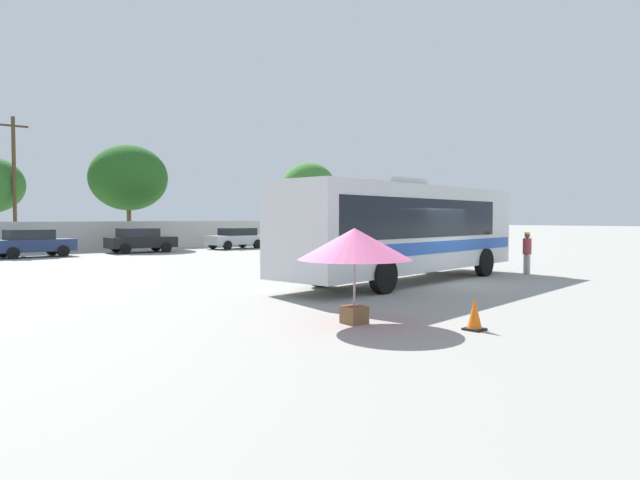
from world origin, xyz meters
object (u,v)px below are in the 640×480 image
at_px(vendor_umbrella_near_gate_pink, 354,245).
at_px(roadside_tree_midright, 128,178).
at_px(attendant_by_bus_door, 527,250).
at_px(roadside_tree_right, 308,185).
at_px(coach_bus_silver_blue, 404,227).
at_px(parked_car_rightmost_silver, 236,238).
at_px(utility_pole_near, 14,181).
at_px(traffic_cone_on_apron, 475,314).
at_px(parked_car_second_dark_blue, 32,243).
at_px(parked_car_third_black, 140,240).

relative_size(vendor_umbrella_near_gate_pink, roadside_tree_midright, 0.31).
relative_size(attendant_by_bus_door, roadside_tree_right, 0.21).
relative_size(coach_bus_silver_blue, vendor_umbrella_near_gate_pink, 4.83).
xyz_separation_m(vendor_umbrella_near_gate_pink, parked_car_rightmost_silver, (14.23, 25.33, -0.84)).
bearing_deg(utility_pole_near, traffic_cone_on_apron, -90.79).
xyz_separation_m(parked_car_second_dark_blue, traffic_cone_on_apron, (0.33, -27.81, -0.50)).
distance_m(coach_bus_silver_blue, utility_pole_near, 28.93).
relative_size(parked_car_second_dark_blue, traffic_cone_on_apron, 6.63).
distance_m(attendant_by_bus_door, roadside_tree_right, 34.55).
bearing_deg(coach_bus_silver_blue, roadside_tree_right, 53.67).
bearing_deg(parked_car_rightmost_silver, attendant_by_bus_door, -94.76).
bearing_deg(parked_car_rightmost_silver, vendor_umbrella_near_gate_pink, -119.32).
bearing_deg(utility_pole_near, vendor_umbrella_near_gate_pink, -93.00).
bearing_deg(coach_bus_silver_blue, traffic_cone_on_apron, -131.84).
distance_m(attendant_by_bus_door, utility_pole_near, 32.00).
relative_size(parked_car_second_dark_blue, utility_pole_near, 0.48).
xyz_separation_m(attendant_by_bus_door, roadside_tree_midright, (-3.31, 29.02, 4.21)).
xyz_separation_m(coach_bus_silver_blue, vendor_umbrella_near_gate_pink, (-6.70, -4.04, -0.24)).
height_order(parked_car_second_dark_blue, traffic_cone_on_apron, parked_car_second_dark_blue).
height_order(attendant_by_bus_door, utility_pole_near, utility_pole_near).
distance_m(attendant_by_bus_door, vendor_umbrella_near_gate_pink, 12.58).
bearing_deg(parked_car_second_dark_blue, traffic_cone_on_apron, -89.31).
distance_m(parked_car_second_dark_blue, parked_car_third_black, 6.27).
height_order(coach_bus_silver_blue, utility_pole_near, utility_pole_near).
relative_size(parked_car_rightmost_silver, roadside_tree_midright, 0.57).
height_order(parked_car_rightmost_silver, roadside_tree_midright, roadside_tree_midright).
bearing_deg(coach_bus_silver_blue, parked_car_rightmost_silver, 70.52).
xyz_separation_m(parked_car_rightmost_silver, utility_pole_near, (-12.53, 7.08, 3.81)).
bearing_deg(attendant_by_bus_door, vendor_umbrella_near_gate_pink, -168.74).
bearing_deg(parked_car_third_black, vendor_umbrella_near_gate_pink, -105.63).
distance_m(coach_bus_silver_blue, parked_car_second_dark_blue, 22.48).
relative_size(roadside_tree_midright, traffic_cone_on_apron, 11.76).
bearing_deg(attendant_by_bus_door, roadside_tree_midright, 96.50).
relative_size(vendor_umbrella_near_gate_pink, parked_car_second_dark_blue, 0.56).
height_order(attendant_by_bus_door, roadside_tree_midright, roadside_tree_midright).
distance_m(coach_bus_silver_blue, parked_car_third_black, 21.58).
bearing_deg(parked_car_second_dark_blue, coach_bus_silver_blue, -75.02).
relative_size(coach_bus_silver_blue, parked_car_rightmost_silver, 2.66).
bearing_deg(vendor_umbrella_near_gate_pink, parked_car_third_black, 74.37).
xyz_separation_m(coach_bus_silver_blue, parked_car_second_dark_blue, (-5.81, 21.70, -1.05)).
relative_size(parked_car_third_black, utility_pole_near, 0.49).
relative_size(roadside_tree_right, traffic_cone_on_apron, 11.92).
relative_size(parked_car_second_dark_blue, roadside_tree_midright, 0.56).
bearing_deg(utility_pole_near, attendant_by_bus_door, -70.48).
height_order(attendant_by_bus_door, traffic_cone_on_apron, attendant_by_bus_door).
height_order(attendant_by_bus_door, vendor_umbrella_near_gate_pink, vendor_umbrella_near_gate_pink).
bearing_deg(vendor_umbrella_near_gate_pink, traffic_cone_on_apron, -59.33).
bearing_deg(attendant_by_bus_door, roadside_tree_right, 62.87).
bearing_deg(roadside_tree_right, roadside_tree_midright, -175.58).
relative_size(parked_car_rightmost_silver, traffic_cone_on_apron, 6.70).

